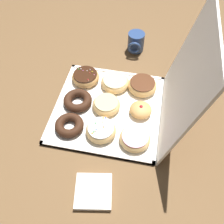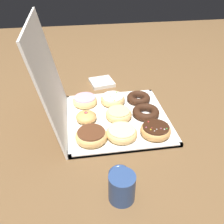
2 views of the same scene
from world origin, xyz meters
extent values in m
plane|color=brown|center=(0.00, 0.00, 0.00)|extent=(3.00, 3.00, 0.00)
cube|color=white|center=(0.00, 0.00, 0.01)|extent=(0.41, 0.41, 0.01)
cube|color=white|center=(0.00, -0.20, 0.01)|extent=(0.41, 0.01, 0.01)
cube|color=white|center=(0.00, 0.20, 0.01)|extent=(0.41, 0.01, 0.01)
cube|color=white|center=(-0.20, 0.00, 0.01)|extent=(0.01, 0.41, 0.01)
cube|color=white|center=(0.20, 0.00, 0.01)|extent=(0.01, 0.41, 0.01)
cube|color=white|center=(0.00, 0.25, 0.21)|extent=(0.41, 0.09, 0.42)
torus|color=tan|center=(-0.13, -0.12, 0.03)|extent=(0.12, 0.12, 0.04)
cylinder|color=#381E11|center=(-0.13, -0.12, 0.04)|extent=(0.10, 0.10, 0.01)
sphere|color=pink|center=(-0.13, -0.09, 0.05)|extent=(0.00, 0.00, 0.00)
sphere|color=red|center=(-0.10, -0.10, 0.05)|extent=(0.01, 0.01, 0.01)
sphere|color=green|center=(-0.15, -0.16, 0.05)|extent=(0.01, 0.01, 0.01)
sphere|color=white|center=(-0.16, -0.11, 0.05)|extent=(0.00, 0.00, 0.00)
sphere|color=white|center=(-0.15, -0.15, 0.05)|extent=(0.01, 0.01, 0.01)
sphere|color=white|center=(-0.15, -0.12, 0.05)|extent=(0.00, 0.00, 0.00)
sphere|color=pink|center=(-0.15, -0.14, 0.05)|extent=(0.00, 0.00, 0.00)
sphere|color=red|center=(-0.14, -0.11, 0.05)|extent=(0.00, 0.00, 0.00)
sphere|color=yellow|center=(-0.15, -0.10, 0.05)|extent=(0.01, 0.01, 0.01)
torus|color=#381E11|center=(0.00, -0.12, 0.03)|extent=(0.11, 0.11, 0.03)
torus|color=#381E11|center=(0.12, -0.12, 0.03)|extent=(0.11, 0.11, 0.03)
torus|color=#E5B770|center=(-0.12, 0.01, 0.03)|extent=(0.12, 0.12, 0.03)
cylinder|color=beige|center=(-0.12, 0.01, 0.04)|extent=(0.10, 0.10, 0.01)
torus|color=#E5B770|center=(0.00, -0.01, 0.03)|extent=(0.11, 0.11, 0.03)
cylinder|color=#EACC8C|center=(0.00, -0.01, 0.04)|extent=(0.09, 0.09, 0.01)
torus|color=#E5B770|center=(0.12, 0.00, 0.03)|extent=(0.11, 0.11, 0.04)
cylinder|color=white|center=(0.12, 0.00, 0.05)|extent=(0.09, 0.09, 0.01)
sphere|color=white|center=(0.16, 0.02, 0.05)|extent=(0.00, 0.00, 0.00)
sphere|color=blue|center=(0.08, 0.01, 0.05)|extent=(0.00, 0.00, 0.00)
sphere|color=orange|center=(0.10, 0.00, 0.05)|extent=(0.00, 0.00, 0.00)
sphere|color=orange|center=(0.11, 0.01, 0.05)|extent=(0.01, 0.01, 0.01)
sphere|color=yellow|center=(0.12, 0.01, 0.05)|extent=(0.00, 0.00, 0.00)
sphere|color=blue|center=(0.12, 0.01, 0.05)|extent=(0.00, 0.00, 0.00)
sphere|color=pink|center=(0.10, -0.03, 0.05)|extent=(0.01, 0.01, 0.01)
sphere|color=green|center=(0.14, -0.02, 0.05)|extent=(0.01, 0.01, 0.01)
sphere|color=yellow|center=(0.08, 0.00, 0.05)|extent=(0.01, 0.01, 0.01)
sphere|color=white|center=(0.14, -0.02, 0.05)|extent=(0.01, 0.01, 0.01)
sphere|color=green|center=(0.11, -0.02, 0.05)|extent=(0.01, 0.01, 0.01)
sphere|color=blue|center=(0.13, -0.01, 0.05)|extent=(0.01, 0.01, 0.01)
sphere|color=yellow|center=(0.15, -0.02, 0.05)|extent=(0.01, 0.01, 0.01)
sphere|color=red|center=(0.14, -0.01, 0.05)|extent=(0.00, 0.00, 0.00)
torus|color=tan|center=(-0.13, 0.12, 0.03)|extent=(0.12, 0.12, 0.04)
cylinder|color=#59331E|center=(-0.13, 0.12, 0.05)|extent=(0.10, 0.10, 0.01)
ellipsoid|color=tan|center=(0.00, 0.13, 0.03)|extent=(0.09, 0.09, 0.04)
sphere|color=#B21923|center=(0.00, 0.13, 0.05)|extent=(0.01, 0.01, 0.01)
torus|color=#E5B770|center=(0.13, 0.13, 0.03)|extent=(0.11, 0.11, 0.04)
cylinder|color=pink|center=(0.13, 0.13, 0.04)|extent=(0.09, 0.09, 0.01)
cylinder|color=navy|center=(-0.39, 0.06, 0.04)|extent=(0.08, 0.08, 0.09)
cylinder|color=black|center=(-0.39, 0.06, 0.08)|extent=(0.07, 0.07, 0.01)
torus|color=navy|center=(-0.34, 0.06, 0.05)|extent=(0.01, 0.06, 0.06)
cube|color=white|center=(0.34, 0.02, 0.01)|extent=(0.13, 0.13, 0.02)
camera|label=1|loc=(0.59, 0.13, 0.79)|focal=39.82mm
camera|label=2|loc=(-0.86, 0.16, 0.62)|focal=41.03mm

